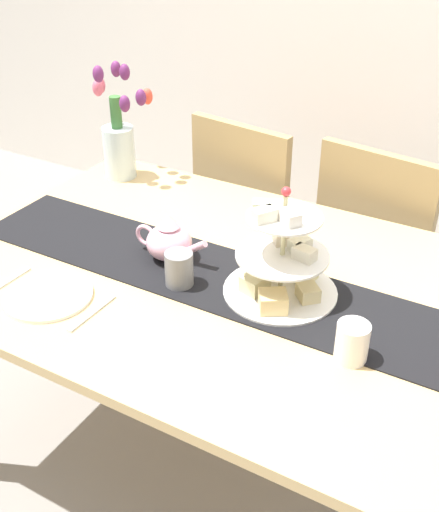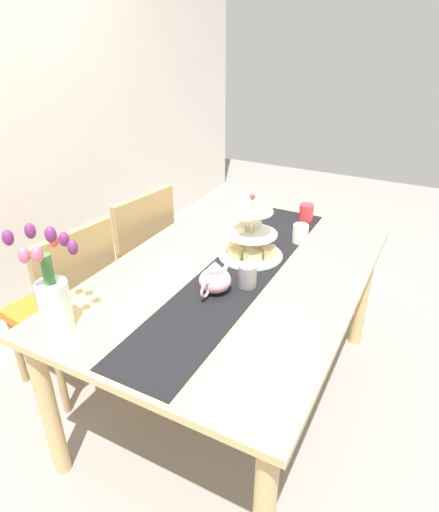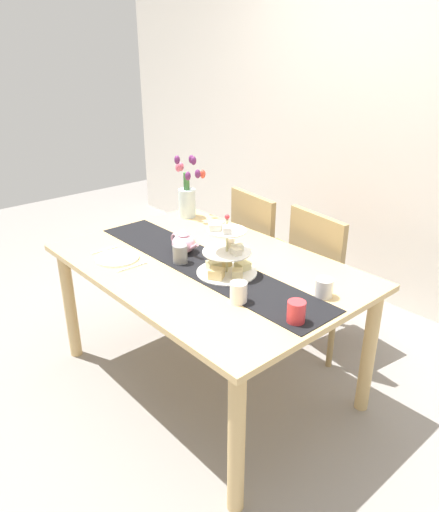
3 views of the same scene
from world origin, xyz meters
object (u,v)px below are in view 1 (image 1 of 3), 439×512
at_px(chair_left, 256,214).
at_px(tulip_vase, 119,138).
at_px(fork_left, 8,281).
at_px(chair_right, 381,247).
at_px(knife_left, 92,313).
at_px(mug_white_text, 352,342).
at_px(tiered_cake_stand, 281,265).
at_px(dinner_plate_left, 48,296).
at_px(mug_grey, 179,269).
at_px(teapot, 169,241).
at_px(dining_table, 227,304).

bearing_deg(chair_left, tulip_vase, -134.51).
bearing_deg(fork_left, chair_right, 55.84).
height_order(knife_left, mug_white_text, mug_white_text).
relative_size(chair_right, mug_white_text, 9.58).
distance_m(chair_right, knife_left, 1.18).
height_order(tiered_cake_stand, dinner_plate_left, tiered_cake_stand).
bearing_deg(dinner_plate_left, knife_left, 0.00).
xyz_separation_m(chair_right, mug_grey, (-0.32, -0.86, 0.28)).
relative_size(teapot, tulip_vase, 0.58).
bearing_deg(dining_table, teapot, 180.00).
height_order(chair_right, tiered_cake_stand, tiered_cake_stand).
distance_m(dining_table, mug_white_text, 0.46).
xyz_separation_m(chair_right, tiered_cake_stand, (-0.07, -0.76, 0.32)).
bearing_deg(tiered_cake_stand, teapot, 179.63).
xyz_separation_m(dinner_plate_left, knife_left, (0.14, 0.00, -0.00)).
relative_size(chair_right, mug_grey, 9.58).
bearing_deg(tiered_cake_stand, mug_grey, -158.89).
bearing_deg(teapot, dinner_plate_left, -117.92).
bearing_deg(mug_grey, chair_right, 69.62).
bearing_deg(dining_table, tulip_vase, 149.16).
xyz_separation_m(tiered_cake_stand, tulip_vase, (-0.81, 0.39, 0.06)).
height_order(chair_left, teapot, chair_left).
distance_m(dining_table, tulip_vase, 0.79).
bearing_deg(chair_left, tiered_cake_stand, -59.50).
relative_size(teapot, dinner_plate_left, 1.04).
relative_size(dinner_plate_left, fork_left, 1.53).
relative_size(tulip_vase, knife_left, 2.41).
xyz_separation_m(dining_table, dinner_plate_left, (-0.36, -0.32, 0.10)).
height_order(chair_right, tulip_vase, tulip_vase).
relative_size(chair_left, mug_white_text, 9.58).
bearing_deg(tulip_vase, knife_left, -58.02).
distance_m(chair_right, fork_left, 1.32).
bearing_deg(chair_right, dining_table, -106.74).
height_order(tiered_cake_stand, mug_white_text, tiered_cake_stand).
relative_size(dining_table, tiered_cake_stand, 5.24).
distance_m(chair_right, tulip_vase, 1.02).
bearing_deg(mug_white_text, dining_table, 159.10).
relative_size(tiered_cake_stand, mug_white_text, 3.20).
distance_m(dining_table, tiered_cake_stand, 0.24).
distance_m(dining_table, knife_left, 0.39).
bearing_deg(dining_table, chair_right, 73.26).
bearing_deg(chair_left, dining_table, -69.15).
bearing_deg(tiered_cake_stand, dining_table, 179.20).
height_order(teapot, tulip_vase, tulip_vase).
bearing_deg(knife_left, tiered_cake_stand, 40.37).
xyz_separation_m(chair_right, mug_white_text, (0.18, -0.91, 0.28)).
bearing_deg(tulip_vase, fork_left, -77.98).
relative_size(tiered_cake_stand, knife_left, 1.79).
distance_m(chair_left, fork_left, 1.12).
relative_size(teapot, mug_white_text, 2.51).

